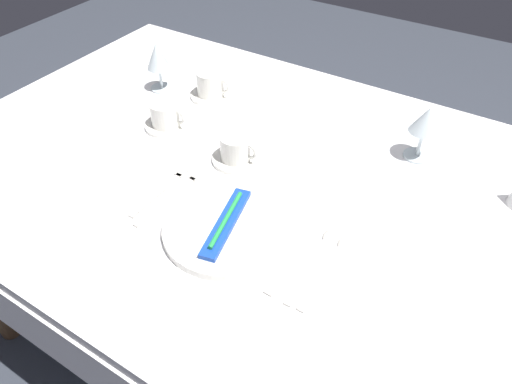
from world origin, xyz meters
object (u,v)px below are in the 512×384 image
Objects in this scene: fork_inner at (164,188)px; coffee_cup_right at (236,147)px; spoon_dessert at (332,262)px; dinner_plate at (226,228)px; coffee_cup_left at (166,113)px; dinner_knife at (296,257)px; fork_outer at (174,195)px; toothbrush_package at (226,222)px; spoon_soup at (317,256)px; wine_glass_left at (158,58)px; wine_glass_centre at (426,123)px; coffee_cup_far at (211,83)px.

coffee_cup_right reaches higher than fork_inner.
coffee_cup_right reaches higher than spoon_dessert.
coffee_cup_left reaches higher than dinner_plate.
coffee_cup_left is (-0.59, 0.20, 0.04)m from spoon_dessert.
dinner_knife is 2.13× the size of coffee_cup_left.
coffee_cup_left is (-0.19, 0.21, 0.04)m from fork_outer.
coffee_cup_left reaches higher than toothbrush_package.
spoon_soup is (0.20, 0.04, -0.02)m from toothbrush_package.
toothbrush_package is 0.17m from fork_outer.
dinner_knife is at bearing -29.35° from wine_glass_left.
spoon_dessert is at bearing -0.37° from spoon_soup.
fork_inner is 1.38× the size of wine_glass_left.
fork_inner and dinner_knife have the same top height.
spoon_soup is (0.40, 0.01, -0.00)m from fork_inner.
spoon_soup and spoon_dessert have the same top height.
spoon_soup is (0.37, 0.01, 0.00)m from fork_outer.
wine_glass_centre is at bearing 5.74° from wine_glass_left.
coffee_cup_left is at bearing 146.42° from dinner_plate.
fork_inner is 0.40m from spoon_soup.
wine_glass_centre is at bearing 81.11° from spoon_soup.
fork_inner is at bearing -179.14° from spoon_soup.
dinner_knife is 2.12× the size of coffee_cup_far.
coffee_cup_far is (-0.35, 0.44, 0.02)m from toothbrush_package.
coffee_cup_right is (0.05, 0.19, 0.04)m from fork_outer.
spoon_dessert is at bearing 9.29° from dinner_plate.
wine_glass_left is (-0.71, 0.36, 0.10)m from spoon_soup.
dinner_plate reaches higher than dinner_knife.
fork_outer is (-0.17, 0.03, -0.02)m from toothbrush_package.
toothbrush_package is 2.10× the size of coffee_cup_right.
fork_inner is 0.37m from dinner_knife.
toothbrush_package is at bearing -61.52° from coffee_cup_right.
fork_outer is 0.29m from coffee_cup_left.
fork_outer is 0.37m from spoon_soup.
coffee_cup_right is (0.25, -0.03, -0.00)m from coffee_cup_left.
wine_glass_left is (-0.51, 0.39, 0.08)m from toothbrush_package.
fork_inner is at bearing -179.23° from spoon_dessert.
dinner_plate is 0.21m from fork_inner.
fork_outer is 2.26× the size of coffee_cup_right.
coffee_cup_far is 0.18m from wine_glass_left.
dinner_plate is 2.54× the size of coffee_cup_left.
toothbrush_package is 1.43× the size of wine_glass_left.
toothbrush_package is 0.21m from fork_inner.
wine_glass_left is at bearing 154.51° from spoon_dessert.
coffee_cup_far is 0.62m from wine_glass_centre.
wine_glass_left is at bearing 130.84° from fork_inner.
fork_inner is at bearing -69.47° from coffee_cup_far.
toothbrush_package reaches higher than spoon_dessert.
coffee_cup_left reaches higher than spoon_dessert.
coffee_cup_right is 0.93× the size of coffee_cup_far.
wine_glass_left reaches higher than spoon_dessert.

